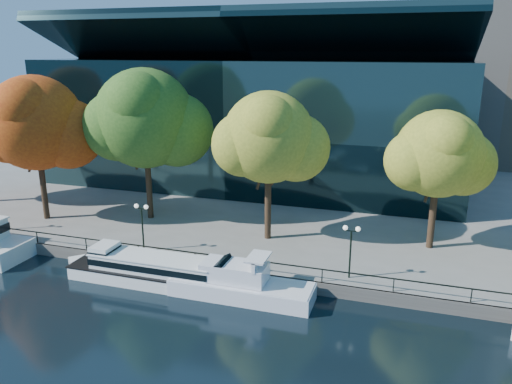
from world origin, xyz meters
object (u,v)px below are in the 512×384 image
(cruiser_near, at_px, (235,283))
(tree_3, at_px, (270,140))
(tree_1, at_px, (37,125))
(tour_boat, at_px, (145,268))
(tree_2, at_px, (146,121))
(lamp_1, at_px, (142,217))
(tree_4, at_px, (440,156))
(lamp_2, at_px, (351,240))

(cruiser_near, bearing_deg, tree_3, 91.10)
(cruiser_near, bearing_deg, tree_1, 161.02)
(tour_boat, distance_m, cruiser_near, 7.43)
(tree_2, bearing_deg, lamp_1, -65.58)
(tree_1, bearing_deg, tree_3, 3.86)
(tour_boat, distance_m, tree_4, 25.03)
(tree_3, xyz_separation_m, lamp_2, (7.82, -5.83, -5.89))
(tree_2, bearing_deg, tree_3, -8.17)
(tree_4, bearing_deg, tour_boat, -151.73)
(tour_boat, relative_size, lamp_2, 3.43)
(tree_1, bearing_deg, lamp_2, -8.12)
(tree_4, height_order, lamp_2, tree_4)
(tree_2, height_order, lamp_1, tree_2)
(tree_2, distance_m, lamp_2, 22.91)
(lamp_1, bearing_deg, tour_boat, -59.40)
(tour_boat, xyz_separation_m, tree_2, (-5.45, 11.00, 9.57))
(cruiser_near, relative_size, lamp_1, 2.86)
(tree_1, relative_size, lamp_2, 3.47)
(lamp_2, bearing_deg, lamp_1, 180.00)
(tree_4, distance_m, lamp_1, 24.74)
(cruiser_near, relative_size, tree_3, 0.89)
(tree_2, xyz_separation_m, lamp_2, (20.52, -7.66, -6.70))
(cruiser_near, height_order, tree_4, tree_4)
(tour_boat, xyz_separation_m, lamp_1, (-1.98, 3.34, 2.86))
(tour_boat, bearing_deg, tree_4, 28.27)
(tour_boat, xyz_separation_m, tree_4, (20.94, 11.26, 7.80))
(tour_boat, height_order, lamp_2, lamp_2)
(cruiser_near, height_order, tree_3, tree_3)
(tree_3, relative_size, lamp_1, 3.21)
(tree_3, distance_m, lamp_2, 11.40)
(tour_boat, height_order, tree_4, tree_4)
(tree_3, xyz_separation_m, lamp_1, (-9.22, -5.83, -5.89))
(lamp_2, bearing_deg, tree_4, 53.45)
(tree_1, xyz_separation_m, tree_4, (36.14, 3.60, -1.38))
(tour_boat, bearing_deg, tree_1, 153.25)
(tree_4, xyz_separation_m, lamp_1, (-22.92, -7.92, -4.94))
(tree_1, xyz_separation_m, lamp_1, (13.22, -4.32, -6.32))
(cruiser_near, xyz_separation_m, tree_1, (-22.62, 7.78, 9.26))
(tree_2, relative_size, tree_3, 1.13)
(tree_3, xyz_separation_m, tree_4, (13.69, 2.09, -0.95))
(cruiser_near, xyz_separation_m, tree_2, (-12.88, 11.12, 9.65))
(cruiser_near, xyz_separation_m, tree_3, (-0.18, 9.30, 8.83))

